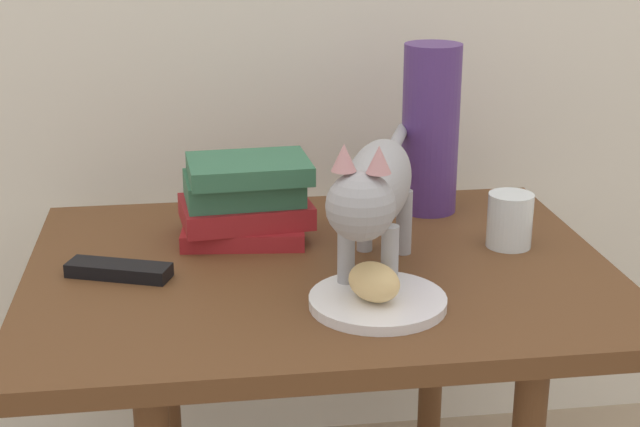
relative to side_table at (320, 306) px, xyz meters
The scene contains 8 objects.
side_table is the anchor object (origin of this frame).
plate 0.18m from the side_table, 70.46° to the right, with size 0.18×0.18×0.01m, color white.
bread_roll 0.20m from the side_table, 73.58° to the right, with size 0.08×0.06×0.05m, color #E0BC7A.
cat 0.22m from the side_table, 40.93° to the right, with size 0.20×0.46×0.23m.
book_stack 0.21m from the side_table, 128.54° to the left, with size 0.21×0.16×0.13m.
green_vase 0.38m from the side_table, 45.63° to the left, with size 0.10×0.10×0.29m, color #4C2D72.
candle_jar 0.32m from the side_table, ahead, with size 0.07×0.07×0.08m.
tv_remote 0.30m from the side_table, behind, with size 0.15×0.04×0.02m, color black.
Camera 1 is at (-0.18, -1.28, 1.07)m, focal length 52.68 mm.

